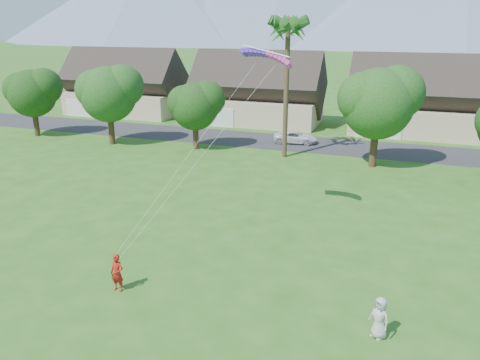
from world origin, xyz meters
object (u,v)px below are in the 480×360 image
at_px(parked_car, 296,137).
at_px(kite_flyer, 117,273).
at_px(watcher, 379,318).
at_px(parafoil_kite, 267,54).

bearing_deg(parked_car, kite_flyer, 170.63).
height_order(kite_flyer, watcher, kite_flyer).
height_order(kite_flyer, parafoil_kite, parafoil_kite).
bearing_deg(parked_car, watcher, -167.85).
relative_size(kite_flyer, parked_car, 0.41).
bearing_deg(parafoil_kite, kite_flyer, -113.61).
xyz_separation_m(watcher, parked_car, (-10.08, 30.10, -0.27)).
bearing_deg(parked_car, parafoil_kite, -178.94).
bearing_deg(kite_flyer, parafoil_kite, 67.74).
distance_m(kite_flyer, parked_car, 30.54).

